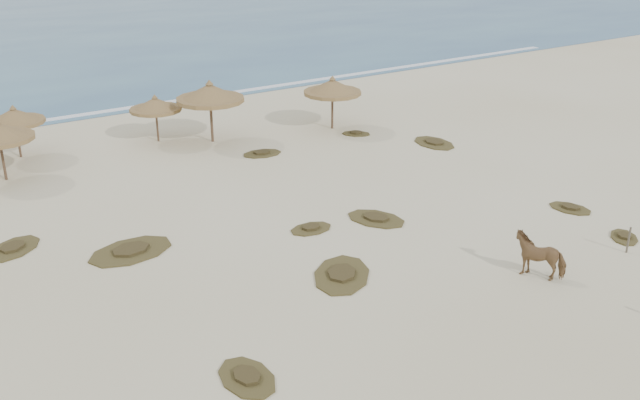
{
  "coord_description": "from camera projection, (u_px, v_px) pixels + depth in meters",
  "views": [
    {
      "loc": [
        -13.59,
        -14.89,
        11.3
      ],
      "look_at": [
        -0.6,
        5.0,
        1.4
      ],
      "focal_mm": 40.0,
      "sensor_mm": 36.0,
      "label": 1
    }
  ],
  "objects": [
    {
      "name": "scrub_11",
      "position": [
        247.0,
        377.0,
        18.3
      ],
      "size": [
        1.34,
        2.04,
        0.16
      ],
      "rotation": [
        0.0,
        0.0,
        1.59
      ],
      "color": "brown",
      "rests_on": "ground"
    },
    {
      "name": "scrub_9",
      "position": [
        342.0,
        274.0,
        23.37
      ],
      "size": [
        3.25,
        3.32,
        0.16
      ],
      "rotation": [
        0.0,
        0.0,
        0.83
      ],
      "color": "brown",
      "rests_on": "ground"
    },
    {
      "name": "scrub_5",
      "position": [
        434.0,
        143.0,
        36.23
      ],
      "size": [
        1.74,
        2.59,
        0.16
      ],
      "rotation": [
        0.0,
        0.0,
        1.53
      ],
      "color": "brown",
      "rests_on": "ground"
    },
    {
      "name": "palapa_3",
      "position": [
        155.0,
        105.0,
        35.92
      ],
      "size": [
        3.34,
        3.34,
        2.46
      ],
      "rotation": [
        0.0,
        0.0,
        0.34
      ],
      "color": "brown",
      "rests_on": "ground"
    },
    {
      "name": "horse",
      "position": [
        540.0,
        255.0,
        23.21
      ],
      "size": [
        1.6,
        1.85,
        1.44
      ],
      "primitive_type": "imported",
      "rotation": [
        0.0,
        0.0,
        3.74
      ],
      "color": "brown",
      "rests_on": "ground"
    },
    {
      "name": "ground",
      "position": [
        421.0,
        287.0,
        22.71
      ],
      "size": [
        160.0,
        160.0,
        0.0
      ],
      "primitive_type": "plane",
      "color": "beige",
      "rests_on": "ground"
    },
    {
      "name": "fence_post_far",
      "position": [
        629.0,
        240.0,
        24.76
      ],
      "size": [
        0.09,
        0.09,
        0.97
      ],
      "primitive_type": "cylinder",
      "rotation": [
        0.0,
        0.0,
        -0.26
      ],
      "color": "brown",
      "rests_on": "ground"
    },
    {
      "name": "scrub_3",
      "position": [
        376.0,
        218.0,
        27.52
      ],
      "size": [
        2.4,
        2.8,
        0.16
      ],
      "rotation": [
        0.0,
        0.0,
        2.01
      ],
      "color": "brown",
      "rests_on": "ground"
    },
    {
      "name": "scrub_1",
      "position": [
        131.0,
        251.0,
        24.97
      ],
      "size": [
        3.33,
        2.42,
        0.16
      ],
      "rotation": [
        0.0,
        0.0,
        0.14
      ],
      "color": "brown",
      "rests_on": "ground"
    },
    {
      "name": "scrub_4",
      "position": [
        570.0,
        208.0,
        28.47
      ],
      "size": [
        1.5,
        1.93,
        0.16
      ],
      "rotation": [
        0.0,
        0.0,
        1.82
      ],
      "color": "brown",
      "rests_on": "ground"
    },
    {
      "name": "foam_line",
      "position": [
        138.0,
        107.0,
        42.8
      ],
      "size": [
        70.0,
        0.6,
        0.01
      ],
      "primitive_type": "cube",
      "color": "silver",
      "rests_on": "ground"
    },
    {
      "name": "palapa_1",
      "position": [
        14.0,
        117.0,
        33.58
      ],
      "size": [
        2.84,
        2.84,
        2.58
      ],
      "rotation": [
        0.0,
        0.0,
        -0.03
      ],
      "color": "brown",
      "rests_on": "ground"
    },
    {
      "name": "scrub_7",
      "position": [
        262.0,
        153.0,
        34.71
      ],
      "size": [
        2.09,
        1.52,
        0.16
      ],
      "rotation": [
        0.0,
        0.0,
        2.99
      ],
      "color": "brown",
      "rests_on": "ground"
    },
    {
      "name": "scrub_10",
      "position": [
        356.0,
        133.0,
        37.7
      ],
      "size": [
        1.76,
        1.73,
        0.16
      ],
      "rotation": [
        0.0,
        0.0,
        2.39
      ],
      "color": "brown",
      "rests_on": "ground"
    },
    {
      "name": "palapa_4",
      "position": [
        210.0,
        94.0,
        35.63
      ],
      "size": [
        3.63,
        3.63,
        3.22
      ],
      "rotation": [
        0.0,
        0.0,
        0.06
      ],
      "color": "brown",
      "rests_on": "ground"
    },
    {
      "name": "palapa_5",
      "position": [
        332.0,
        88.0,
        37.87
      ],
      "size": [
        3.25,
        3.25,
        2.9
      ],
      "rotation": [
        0.0,
        0.0,
        -0.05
      ],
      "color": "brown",
      "rests_on": "ground"
    },
    {
      "name": "scrub_2",
      "position": [
        311.0,
        228.0,
        26.68
      ],
      "size": [
        1.67,
        1.1,
        0.16
      ],
      "rotation": [
        0.0,
        0.0,
        3.13
      ],
      "color": "brown",
      "rests_on": "ground"
    },
    {
      "name": "scrub_12",
      "position": [
        624.0,
        237.0,
        26.0
      ],
      "size": [
        1.68,
        1.69,
        0.16
      ],
      "rotation": [
        0.0,
        0.0,
        0.8
      ],
      "color": "brown",
      "rests_on": "ground"
    },
    {
      "name": "scrub_6",
      "position": [
        13.0,
        248.0,
        25.15
      ],
      "size": [
        2.67,
        2.54,
        0.16
      ],
      "rotation": [
        0.0,
        0.0,
        0.67
      ],
      "color": "brown",
      "rests_on": "ground"
    }
  ]
}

